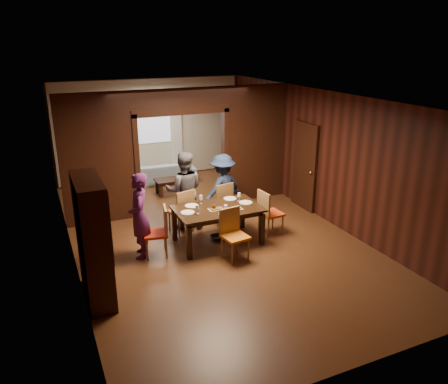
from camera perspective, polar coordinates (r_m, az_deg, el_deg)
name	(u,v)px	position (r m, az deg, el deg)	size (l,w,h in m)	color
floor	(209,234)	(9.40, -2.02, -5.45)	(9.00, 9.00, 0.00)	#543317
ceiling	(207,96)	(8.59, -2.25, 12.38)	(5.50, 9.00, 0.02)	silver
room_walls	(178,146)	(10.59, -5.97, 5.97)	(5.52, 9.01, 2.90)	black
person_purple	(139,216)	(8.31, -11.00, -3.05)	(0.60, 0.39, 1.65)	#501B50
person_grey	(184,190)	(9.44, -5.23, 0.21)	(0.83, 0.65, 1.71)	#4F4E54
person_navy	(223,188)	(9.76, -0.18, 0.48)	(1.01, 0.58, 1.56)	#1B2644
sofa	(161,173)	(12.74, -8.25, 2.52)	(1.97, 0.77, 0.58)	#96B1C5
serving_bowl	(217,203)	(8.85, -0.94, -1.48)	(0.28, 0.28, 0.07)	black
dining_table	(218,225)	(8.86, -0.82, -4.34)	(1.71, 1.06, 0.76)	black
coffee_table	(171,186)	(11.81, -6.99, 0.78)	(0.80, 0.50, 0.40)	black
chair_left	(156,232)	(8.40, -8.94, -5.19)	(0.44, 0.44, 0.97)	red
chair_right	(271,212)	(9.28, 6.17, -2.63)	(0.44, 0.44, 0.97)	#F04616
chair_far_l	(181,210)	(9.37, -5.67, -2.39)	(0.44, 0.44, 0.97)	#CF5813
chair_far_r	(220,202)	(9.77, -0.57, -1.36)	(0.44, 0.44, 0.97)	red
chair_near	(235,235)	(8.18, 1.48, -5.67)	(0.44, 0.44, 0.97)	orange
hutch	(93,240)	(7.09, -16.74, -6.07)	(0.40, 1.20, 2.00)	black
door_right	(305,166)	(10.66, 10.48, 3.31)	(0.06, 0.90, 2.10)	black
window_far	(150,121)	(12.95, -9.61, 9.16)	(1.20, 0.03, 1.30)	silver
curtain_left	(126,139)	(12.84, -12.70, 6.82)	(0.35, 0.06, 2.40)	white
curtain_right	(176,134)	(13.20, -6.28, 7.52)	(0.35, 0.06, 2.40)	white
plate_left	(188,212)	(8.49, -4.76, -2.68)	(0.27, 0.27, 0.01)	white
plate_far_l	(192,206)	(8.82, -4.25, -1.80)	(0.27, 0.27, 0.01)	white
plate_far_r	(230,199)	(9.19, 0.79, -0.86)	(0.27, 0.27, 0.01)	silver
plate_right	(246,202)	(8.98, 2.85, -1.37)	(0.27, 0.27, 0.01)	white
plate_near	(226,213)	(8.41, 0.20, -2.82)	(0.27, 0.27, 0.01)	silver
platter_a	(216,209)	(8.60, -1.07, -2.24)	(0.30, 0.20, 0.04)	gray
platter_b	(235,209)	(8.61, 1.41, -2.21)	(0.30, 0.20, 0.04)	gray
wineglass_left	(197,209)	(8.40, -3.50, -2.28)	(0.08, 0.08, 0.18)	silver
wineglass_far	(201,199)	(8.91, -3.05, -0.98)	(0.08, 0.08, 0.18)	white
wineglass_right	(239,197)	(9.04, 1.98, -0.65)	(0.08, 0.08, 0.18)	white
tumbler	(226,208)	(8.49, 0.21, -2.15)	(0.07, 0.07, 0.14)	silver
condiment_jar	(214,207)	(8.60, -1.33, -1.97)	(0.08, 0.08, 0.11)	#4C2811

